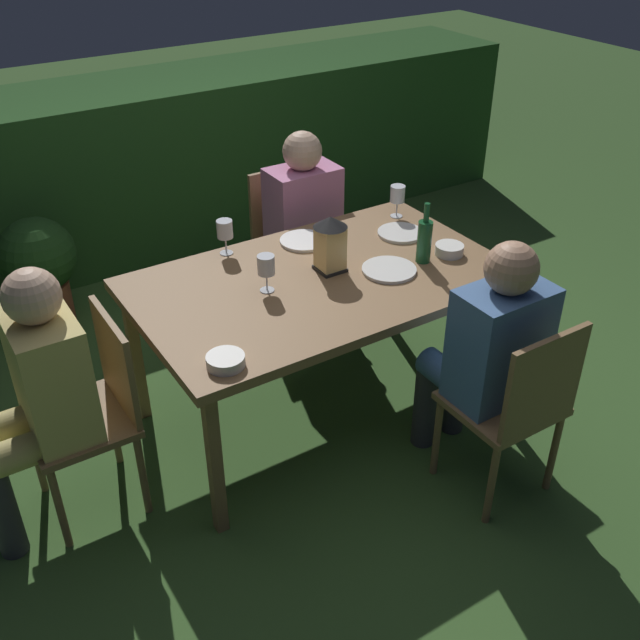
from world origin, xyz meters
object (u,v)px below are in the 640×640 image
person_in_pink (309,226)px  person_in_mustard (37,393)px  plate_a (401,233)px  dining_table (320,288)px  chair_head_near (94,407)px  plate_b (304,241)px  chair_side_left_b (516,403)px  green_bottle_on_table (424,240)px  chair_side_right_b (292,238)px  wine_glass_a (398,195)px  wine_glass_b (225,231)px  person_in_blue (487,349)px  lantern_centerpiece (330,241)px  bowl_bread (226,360)px  wine_glass_c (266,267)px  plate_c (389,270)px  potted_plant_corner (40,266)px  bowl_olives (449,249)px

person_in_pink → person_in_mustard: (-1.65, -0.70, 0.00)m
plate_a → dining_table: bearing=-164.9°
chair_head_near → plate_b: 1.28m
chair_side_left_b → green_bottle_on_table: (0.11, 0.77, 0.38)m
chair_side_right_b → person_in_pink: bearing=-90.0°
wine_glass_a → green_bottle_on_table: bearing=-113.4°
person_in_pink → dining_table: bearing=-118.1°
wine_glass_b → plate_a: 0.88m
dining_table → chair_head_near: size_ratio=1.90×
wine_glass_b → person_in_mustard: bearing=-156.9°
dining_table → green_bottle_on_table: green_bottle_on_table is taller
chair_side_right_b → person_in_blue: size_ratio=0.76×
green_bottle_on_table → plate_b: size_ratio=1.24×
person_in_blue → green_bottle_on_table: 0.63m
chair_head_near → chair_side_left_b: (1.45, -0.89, 0.00)m
chair_side_right_b → lantern_centerpiece: (-0.30, -0.86, 0.42)m
green_bottle_on_table → bowl_bread: size_ratio=1.99×
person_in_pink → chair_side_left_b: bearing=-90.0°
dining_table → bowl_bread: bowl_bread is taller
chair_head_near → wine_glass_c: 0.91m
chair_side_left_b → wine_glass_b: wine_glass_b is taller
person_in_blue → bowl_bread: (-1.03, 0.32, 0.14)m
chair_side_right_b → wine_glass_c: wine_glass_c is taller
lantern_centerpiece → plate_a: 0.53m
wine_glass_c → plate_c: bearing=-14.6°
wine_glass_b → wine_glass_c: same height
plate_a → bowl_bread: bearing=-156.5°
chair_side_left_b → potted_plant_corner: chair_side_left_b is taller
person_in_mustard → bowl_bread: person_in_mustard is taller
bowl_olives → person_in_blue: bearing=-115.2°
wine_glass_a → plate_a: 0.24m
chair_head_near → lantern_centerpiece: bearing=1.6°
chair_head_near → wine_glass_a: size_ratio=5.15×
plate_a → potted_plant_corner: size_ratio=0.34×
chair_side_left_b → wine_glass_a: (0.31, 1.23, 0.39)m
chair_head_near → green_bottle_on_table: size_ratio=3.00×
plate_a → bowl_bread: (-1.23, -0.53, 0.02)m
chair_side_left_b → lantern_centerpiece: 1.06m
chair_side_right_b → person_in_blue: (-0.00, -1.59, 0.15)m
chair_side_left_b → wine_glass_a: size_ratio=5.15×
chair_side_right_b → person_in_mustard: size_ratio=0.76×
wine_glass_c → plate_b: wine_glass_c is taller
chair_head_near → potted_plant_corner: size_ratio=1.28×
dining_table → chair_side_right_b: bearing=67.3°
wine_glass_b → green_bottle_on_table: bearing=-37.3°
green_bottle_on_table → wine_glass_b: 0.93m
dining_table → plate_a: size_ratio=7.22×
plate_a → plate_c: same height
chair_side_left_b → wine_glass_c: bearing=124.5°
green_bottle_on_table → plate_c: size_ratio=1.16×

